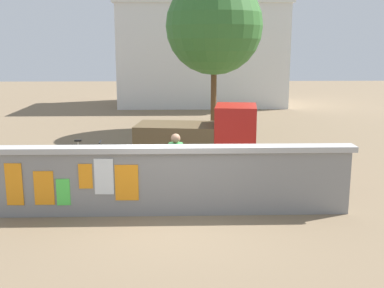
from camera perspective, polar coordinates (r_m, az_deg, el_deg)
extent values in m
plane|color=#7A664C|center=(18.14, -1.85, 0.42)|extent=(60.00, 60.00, 0.00)
cube|color=gray|center=(10.20, -1.99, -4.74)|extent=(7.50, 0.30, 1.39)
cube|color=#AAAAAA|center=(10.01, -2.02, -0.61)|extent=(7.70, 0.42, 0.12)
cube|color=orange|center=(10.62, -20.70, -4.59)|extent=(0.36, 0.03, 0.91)
cube|color=orange|center=(10.46, -17.45, -5.10)|extent=(0.42, 0.02, 0.74)
cube|color=#4CD84C|center=(10.38, -15.29, -5.63)|extent=(0.29, 0.02, 0.58)
cube|color=orange|center=(10.18, -12.75, -3.82)|extent=(0.29, 0.02, 0.54)
cube|color=silver|center=(10.12, -10.60, -3.90)|extent=(0.41, 0.03, 0.78)
cube|color=orange|center=(10.09, -7.89, -4.65)|extent=(0.49, 0.02, 0.78)
cylinder|color=black|center=(15.02, 5.67, -0.70)|extent=(0.72, 0.29, 0.70)
cylinder|color=black|center=(13.76, 5.60, -1.87)|extent=(0.72, 0.29, 0.70)
cylinder|color=black|center=(15.25, -3.77, -0.48)|extent=(0.72, 0.29, 0.70)
cylinder|color=black|center=(14.00, -4.69, -1.61)|extent=(0.72, 0.29, 0.70)
cube|color=red|center=(14.24, 5.29, 1.69)|extent=(1.40, 1.65, 1.50)
cube|color=brown|center=(14.43, -1.89, 0.66)|extent=(2.58, 1.82, 0.90)
cylinder|color=black|center=(11.99, 15.49, -4.58)|extent=(0.61, 0.18, 0.60)
cylinder|color=black|center=(11.85, 9.25, -4.49)|extent=(0.61, 0.20, 0.60)
cube|color=#197233|center=(11.83, 12.45, -3.24)|extent=(1.02, 0.38, 0.32)
cube|color=black|center=(11.76, 11.52, -2.38)|extent=(0.59, 0.30, 0.10)
cube|color=#262626|center=(11.84, 15.16, -2.02)|extent=(0.12, 0.56, 0.03)
cylinder|color=black|center=(12.19, -7.24, -3.83)|extent=(0.66, 0.04, 0.66)
cylinder|color=black|center=(12.33, -12.12, -3.82)|extent=(0.66, 0.04, 0.66)
cube|color=gold|center=(12.20, -9.72, -3.01)|extent=(0.95, 0.05, 0.06)
cylinder|color=gold|center=(12.16, -10.46, -2.01)|extent=(0.03, 0.03, 0.40)
cube|color=black|center=(12.12, -10.49, -1.09)|extent=(0.20, 0.08, 0.05)
cube|color=black|center=(12.05, -7.54, -1.31)|extent=(0.04, 0.44, 0.03)
cylinder|color=black|center=(13.90, -10.74, -1.96)|extent=(0.66, 0.08, 0.66)
cylinder|color=black|center=(14.05, -15.00, -2.02)|extent=(0.66, 0.08, 0.66)
cube|color=silver|center=(13.93, -12.92, -1.28)|extent=(0.95, 0.10, 0.06)
cylinder|color=silver|center=(13.90, -13.57, -0.40)|extent=(0.03, 0.03, 0.40)
cube|color=black|center=(13.86, -13.61, 0.41)|extent=(0.20, 0.09, 0.05)
cube|color=black|center=(13.79, -11.03, 0.25)|extent=(0.07, 0.44, 0.03)
cylinder|color=#D83F72|center=(11.17, -1.73, -4.82)|extent=(0.12, 0.12, 0.80)
cylinder|color=#D83F72|center=(11.02, -2.18, -5.06)|extent=(0.12, 0.12, 0.80)
cylinder|color=#3F994C|center=(10.91, -1.98, -1.42)|extent=(0.46, 0.46, 0.60)
sphere|color=#8C664C|center=(10.82, -2.00, 0.69)|extent=(0.22, 0.22, 0.22)
cylinder|color=brown|center=(20.10, 2.62, 5.82)|extent=(0.24, 0.24, 2.97)
sphere|color=#326A2B|center=(20.00, 2.70, 14.06)|extent=(4.00, 4.00, 4.00)
cube|color=silver|center=(29.23, 1.12, 10.59)|extent=(9.72, 5.28, 5.87)
cube|color=silver|center=(29.33, 1.15, 16.82)|extent=(10.02, 5.58, 0.50)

